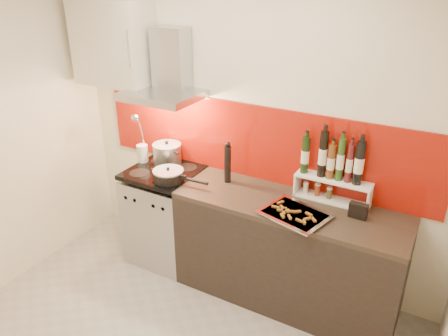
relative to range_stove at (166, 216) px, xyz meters
The scene contains 13 objects.
back_wall 1.15m from the range_stove, 23.53° to the left, with size 3.40×0.02×2.60m, color silver.
backsplash 1.12m from the range_stove, 21.33° to the left, with size 3.00×0.02×0.64m, color #9A1008.
range_stove is the anchor object (origin of this frame).
counter 1.20m from the range_stove, ahead, with size 1.80×0.60×0.90m.
range_hood 1.31m from the range_stove, 90.00° to the left, with size 0.62×0.50×0.61m.
upper_cabinet 1.61m from the range_stove, 166.72° to the left, with size 0.70×0.35×0.72m, color beige.
stock_pot 0.58m from the range_stove, 110.29° to the left, with size 0.26×0.26×0.22m.
saute_pan 0.56m from the range_stove, 39.26° to the right, with size 0.51×0.26×0.12m.
utensil_jar 0.67m from the range_stove, 168.22° to the left, with size 0.10×0.15×0.49m.
pepper_mill 0.87m from the range_stove, ahead, with size 0.06×0.06×0.36m.
step_shelf 1.62m from the range_stove, ahead, with size 0.58×0.16×0.55m.
caddy_box 1.77m from the range_stove, ahead, with size 0.13×0.06×0.11m, color black.
baking_tray 1.38m from the range_stove, ahead, with size 0.54×0.47×0.03m.
Camera 1 is at (1.48, -1.69, 2.56)m, focal length 35.00 mm.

